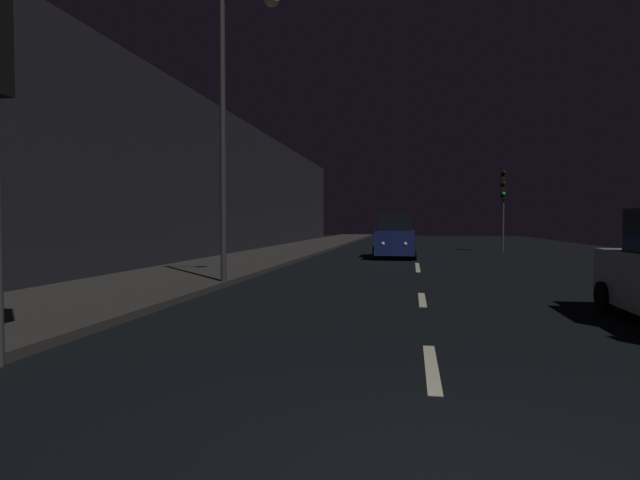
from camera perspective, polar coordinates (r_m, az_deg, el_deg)
ground at (r=28.09m, az=10.47°, el=-1.76°), size 27.42×84.00×0.02m
sidewalk_left at (r=29.00m, az=-4.53°, el=-1.44°), size 4.40×84.00×0.15m
building_facade_left at (r=26.51m, az=-11.95°, el=6.25°), size 0.80×63.00×7.60m
lane_centerline at (r=18.88m, az=10.72°, el=-3.52°), size 0.16×28.80×0.01m
traffic_light_far_right at (r=33.38m, az=19.45°, el=5.15°), size 0.33×0.47×5.09m
streetlamp_overhead at (r=14.96m, az=-9.05°, el=15.26°), size 1.70×0.44×8.04m
car_approaching_headlights at (r=26.41m, az=8.28°, el=0.27°), size 2.06×4.45×2.24m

